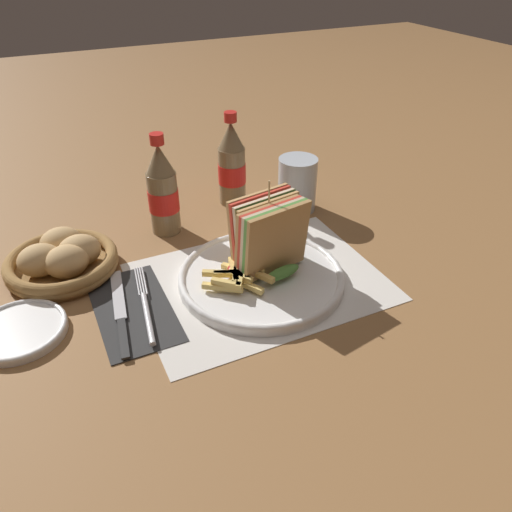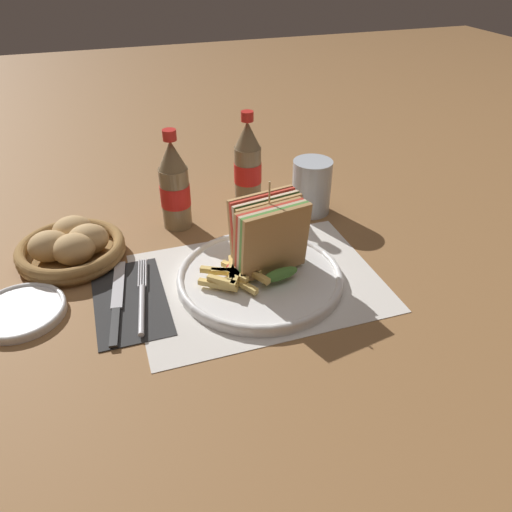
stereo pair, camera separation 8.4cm
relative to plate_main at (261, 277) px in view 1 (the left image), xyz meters
name	(u,v)px [view 1 (the left image)]	position (x,y,z in m)	size (l,w,h in m)	color
ground_plane	(247,276)	(-0.01, 0.03, -0.01)	(4.00, 4.00, 0.00)	olive
placemat	(259,281)	(0.00, 0.00, -0.01)	(0.40, 0.30, 0.00)	silver
plate_main	(261,277)	(0.00, 0.00, 0.00)	(0.28, 0.28, 0.02)	white
club_sandwich	(269,236)	(0.02, 0.01, 0.07)	(0.13, 0.11, 0.16)	tan
fries_pile	(238,275)	(-0.04, -0.01, 0.02)	(0.11, 0.10, 0.02)	#E5C166
ketchup_blob	(240,268)	(-0.03, 0.01, 0.02)	(0.04, 0.04, 0.02)	maroon
napkin	(133,309)	(-0.21, 0.02, -0.01)	(0.11, 0.21, 0.00)	#2D2D2D
fork	(146,310)	(-0.20, 0.00, 0.00)	(0.04, 0.20, 0.01)	silver
knife	(120,311)	(-0.23, 0.02, 0.00)	(0.05, 0.21, 0.00)	black
coke_bottle_near	(163,191)	(-0.09, 0.23, 0.07)	(0.06, 0.06, 0.20)	#7A6647
coke_bottle_far	(232,165)	(0.07, 0.29, 0.07)	(0.06, 0.06, 0.20)	#7A6647
glass_near	(297,184)	(0.18, 0.20, 0.05)	(0.08, 0.08, 0.11)	silver
bread_basket	(62,260)	(-0.30, 0.17, 0.01)	(0.19, 0.19, 0.07)	olive
side_saucer	(19,330)	(-0.38, 0.04, 0.00)	(0.14, 0.14, 0.01)	white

